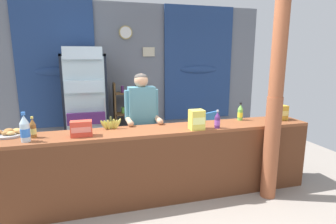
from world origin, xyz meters
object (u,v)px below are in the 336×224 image
object	(u,v)px
soda_bottle_iced_tea	(33,129)
plastic_lawn_chair	(204,131)
soda_bottle_lime_soda	(240,113)
soda_bottle_grape_soda	(217,120)
bottle_shelf_rack	(127,116)
shopkeeper	(142,116)
snack_box_instant_noodle	(197,120)
timber_post	(275,101)
snack_box_choco_powder	(280,113)
soda_bottle_water	(25,129)
stall_counter	(171,158)
drink_fridge	(86,99)
banana_bunch	(111,124)
pastry_tray	(10,133)
snack_box_crackers	(81,129)

from	to	relation	value
soda_bottle_iced_tea	plastic_lawn_chair	bearing A→B (deg)	23.97
soda_bottle_lime_soda	soda_bottle_grape_soda	bearing A→B (deg)	-148.27
bottle_shelf_rack	shopkeeper	xyz separation A→B (m)	(0.03, -1.48, 0.30)
plastic_lawn_chair	shopkeeper	distance (m)	1.50
bottle_shelf_rack	snack_box_instant_noodle	xyz separation A→B (m)	(0.60, -2.10, 0.36)
timber_post	snack_box_choco_powder	bearing A→B (deg)	43.94
soda_bottle_water	soda_bottle_iced_tea	size ratio (longest dim) A/B	1.33
timber_post	plastic_lawn_chair	xyz separation A→B (m)	(-0.27, 1.51, -0.77)
stall_counter	plastic_lawn_chair	bearing A→B (deg)	51.67
soda_bottle_grape_soda	soda_bottle_lime_soda	xyz separation A→B (m)	(0.50, 0.31, 0.01)
drink_fridge	soda_bottle_grape_soda	world-z (taller)	drink_fridge
snack_box_choco_powder	stall_counter	bearing A→B (deg)	-175.79
bottle_shelf_rack	soda_bottle_lime_soda	world-z (taller)	bottle_shelf_rack
bottle_shelf_rack	soda_bottle_water	world-z (taller)	bottle_shelf_rack
soda_bottle_grape_soda	banana_bunch	bearing A→B (deg)	166.17
soda_bottle_iced_tea	pastry_tray	bearing A→B (deg)	147.86
timber_post	soda_bottle_iced_tea	world-z (taller)	timber_post
stall_counter	plastic_lawn_chair	world-z (taller)	stall_counter
soda_bottle_lime_soda	soda_bottle_iced_tea	bearing A→B (deg)	-177.16
stall_counter	banana_bunch	bearing A→B (deg)	159.29
shopkeeper	snack_box_instant_noodle	size ratio (longest dim) A/B	6.47
pastry_tray	banana_bunch	world-z (taller)	banana_bunch
snack_box_instant_noodle	snack_box_crackers	bearing A→B (deg)	176.68
soda_bottle_lime_soda	snack_box_choco_powder	distance (m)	0.57
bottle_shelf_rack	pastry_tray	xyz separation A→B (m)	(-1.55, -1.76, 0.26)
bottle_shelf_rack	soda_bottle_grape_soda	distance (m)	2.31
plastic_lawn_chair	soda_bottle_iced_tea	xyz separation A→B (m)	(-2.54, -1.13, 0.53)
bottle_shelf_rack	shopkeeper	world-z (taller)	shopkeeper
drink_fridge	snack_box_crackers	xyz separation A→B (m)	(-0.02, -1.82, -0.07)
plastic_lawn_chair	stall_counter	bearing A→B (deg)	-128.33
soda_bottle_iced_tea	soda_bottle_grape_soda	world-z (taller)	soda_bottle_iced_tea
banana_bunch	plastic_lawn_chair	bearing A→B (deg)	30.50
snack_box_crackers	soda_bottle_water	bearing A→B (deg)	-175.40
drink_fridge	soda_bottle_lime_soda	size ratio (longest dim) A/B	7.82
snack_box_instant_noodle	shopkeeper	bearing A→B (deg)	132.53
timber_post	bottle_shelf_rack	distance (m)	2.84
soda_bottle_grape_soda	soda_bottle_iced_tea	bearing A→B (deg)	175.18
shopkeeper	snack_box_choco_powder	xyz separation A→B (m)	(1.90, -0.46, 0.04)
stall_counter	snack_box_choco_powder	bearing A→B (deg)	4.21
bottle_shelf_rack	banana_bunch	world-z (taller)	bottle_shelf_rack
bottle_shelf_rack	snack_box_choco_powder	world-z (taller)	bottle_shelf_rack
snack_box_choco_powder	drink_fridge	bearing A→B (deg)	146.88
snack_box_choco_powder	soda_bottle_water	bearing A→B (deg)	-177.73
soda_bottle_iced_tea	soda_bottle_water	bearing A→B (deg)	-110.74
stall_counter	plastic_lawn_chair	size ratio (longest dim) A/B	4.43
snack_box_instant_noodle	soda_bottle_iced_tea	bearing A→B (deg)	174.90
bottle_shelf_rack	snack_box_crackers	size ratio (longest dim) A/B	5.63
snack_box_choco_powder	timber_post	bearing A→B (deg)	-136.06
stall_counter	bottle_shelf_rack	xyz separation A→B (m)	(-0.28, 2.06, 0.12)
shopkeeper	soda_bottle_iced_tea	distance (m)	1.38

